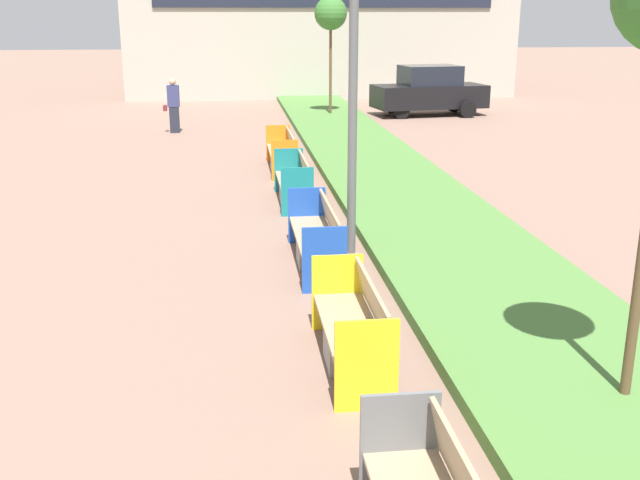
# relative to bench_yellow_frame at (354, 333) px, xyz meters

# --- Properties ---
(planter_grass_strip) EXTENTS (2.80, 120.00, 0.18)m
(planter_grass_strip) POSITION_rel_bench_yellow_frame_xyz_m (2.26, 2.12, -0.28)
(planter_grass_strip) COLOR #4C7A38
(planter_grass_strip) RESTS_ON ground
(building_backdrop) EXTENTS (17.78, 7.07, 8.32)m
(building_backdrop) POSITION_rel_bench_yellow_frame_xyz_m (3.06, 30.18, 3.79)
(building_backdrop) COLOR #B2AD9E
(building_backdrop) RESTS_ON ground
(bench_yellow_frame) EXTENTS (0.65, 2.03, 0.94)m
(bench_yellow_frame) POSITION_rel_bench_yellow_frame_xyz_m (0.00, 0.00, 0.00)
(bench_yellow_frame) COLOR gray
(bench_yellow_frame) RESTS_ON ground
(bench_blue_frame) EXTENTS (0.65, 2.44, 0.94)m
(bench_blue_frame) POSITION_rel_bench_yellow_frame_xyz_m (0.00, 3.43, 0.01)
(bench_blue_frame) COLOR gray
(bench_blue_frame) RESTS_ON ground
(bench_teal_frame) EXTENTS (0.65, 2.12, 0.94)m
(bench_teal_frame) POSITION_rel_bench_yellow_frame_xyz_m (0.00, 7.40, 0.00)
(bench_teal_frame) COLOR gray
(bench_teal_frame) RESTS_ON ground
(bench_orange_frame) EXTENTS (0.65, 2.46, 0.94)m
(bench_orange_frame) POSITION_rel_bench_yellow_frame_xyz_m (0.01, 10.80, 0.01)
(bench_orange_frame) COLOR gray
(bench_orange_frame) RESTS_ON ground
(sapling_tree_far) EXTENTS (1.17, 1.17, 4.31)m
(sapling_tree_far) POSITION_rel_bench_yellow_frame_xyz_m (2.44, 20.31, 3.32)
(sapling_tree_far) COLOR brown
(sapling_tree_far) RESTS_ON ground
(pedestrian_walking) EXTENTS (0.53, 0.24, 1.75)m
(pedestrian_walking) POSITION_rel_bench_yellow_frame_xyz_m (-3.06, 17.33, 0.53)
(pedestrian_walking) COLOR #232633
(pedestrian_walking) RESTS_ON ground
(parked_car_distant) EXTENTS (4.41, 2.33, 1.86)m
(parked_car_distant) POSITION_rel_bench_yellow_frame_xyz_m (6.27, 20.66, 0.55)
(parked_car_distant) COLOR black
(parked_car_distant) RESTS_ON ground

